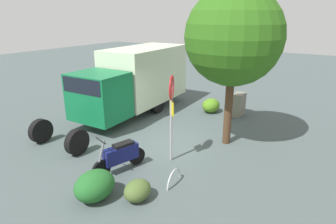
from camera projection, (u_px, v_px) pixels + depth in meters
ground_plane at (167, 141)px, 10.73m from camera, size 60.00×60.00×0.00m
box_truck_near at (134, 79)px, 13.36m from camera, size 8.24×2.49×3.04m
motorcycle at (121, 155)px, 8.58m from camera, size 1.76×0.75×1.20m
stop_sign at (171, 106)px, 8.75m from camera, size 0.71×0.33×2.83m
street_tree at (234, 37)px, 9.39m from camera, size 3.28×3.28×5.48m
utility_cabinet at (238, 104)px, 13.35m from camera, size 0.80×0.48×1.06m
bike_rack_hoop at (174, 183)px, 8.08m from camera, size 0.85×0.14×0.85m
shrub_near_sign at (211, 105)px, 13.84m from camera, size 0.99×0.81×0.68m
shrub_mid_verge at (95, 186)px, 7.29m from camera, size 1.12×0.92×0.77m
shrub_by_tree at (137, 190)px, 7.29m from camera, size 0.79×0.64×0.54m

